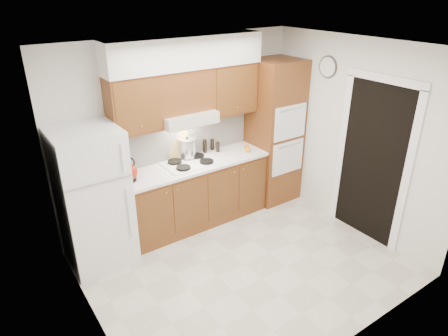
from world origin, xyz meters
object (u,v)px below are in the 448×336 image
at_px(kettle, 129,173).
at_px(oven_cabinet, 274,132).
at_px(stock_pot, 187,148).
at_px(fridge, 93,199).

bearing_deg(kettle, oven_cabinet, 0.69).
height_order(oven_cabinet, stock_pot, oven_cabinet).
xyz_separation_m(fridge, oven_cabinet, (2.85, 0.03, 0.24)).
relative_size(fridge, oven_cabinet, 0.78).
bearing_deg(oven_cabinet, stock_pot, 171.36).
distance_m(fridge, kettle, 0.52).
bearing_deg(kettle, fridge, -175.12).
bearing_deg(oven_cabinet, kettle, 179.99).
xyz_separation_m(oven_cabinet, kettle, (-2.36, 0.00, -0.04)).
xyz_separation_m(fridge, stock_pot, (1.44, 0.25, 0.24)).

